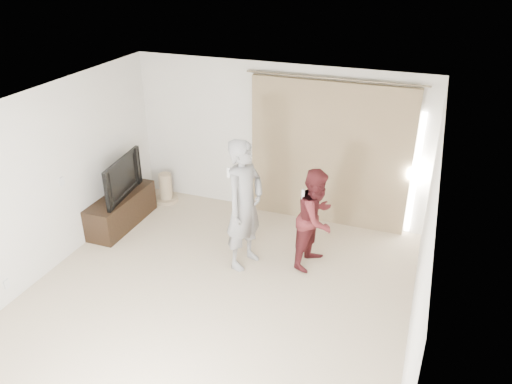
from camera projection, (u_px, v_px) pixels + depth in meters
floor at (211, 303)px, 6.59m from camera, size 5.50×5.50×0.00m
wall_back at (277, 141)px, 8.32m from camera, size 5.00×0.04×2.60m
wall_left at (40, 186)px, 6.78m from camera, size 0.04×5.50×2.60m
ceiling at (201, 114)px, 5.43m from camera, size 5.00×5.50×0.01m
curtain at (330, 155)px, 8.02m from camera, size 2.80×0.11×2.46m
tv_console at (121, 210)px, 8.32m from camera, size 0.49×1.41×0.54m
tv at (117, 177)px, 8.05m from camera, size 0.30×1.17×0.67m
scratching_post at (166, 190)px, 9.09m from camera, size 0.41×0.41×0.55m
person_man at (244, 205)px, 6.99m from camera, size 0.63×0.80×1.94m
person_woman at (316, 218)px, 7.09m from camera, size 0.73×0.85×1.51m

